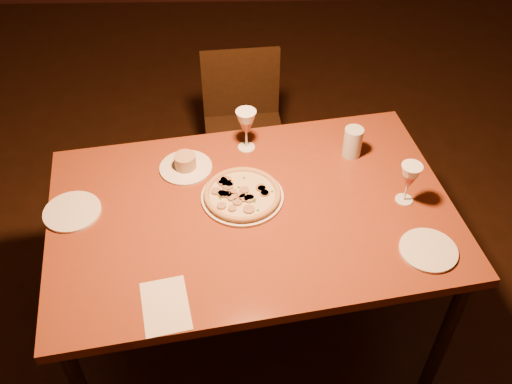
{
  "coord_description": "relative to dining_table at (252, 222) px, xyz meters",
  "views": [
    {
      "loc": [
        -0.25,
        -1.28,
        2.28
      ],
      "look_at": [
        -0.21,
        0.22,
        0.82
      ],
      "focal_mm": 40.0,
      "sensor_mm": 36.0,
      "label": 1
    }
  ],
  "objects": [
    {
      "name": "water_tumbler",
      "position": [
        0.41,
        0.3,
        0.13
      ],
      "size": [
        0.08,
        0.08,
        0.13
      ],
      "primitive_type": "cylinder",
      "color": "silver",
      "rests_on": "dining_table"
    },
    {
      "name": "chair_far",
      "position": [
        -0.03,
        0.93,
        -0.25
      ],
      "size": [
        0.44,
        0.44,
        0.83
      ],
      "rotation": [
        0.0,
        0.0,
        0.1
      ],
      "color": "black",
      "rests_on": "floor"
    },
    {
      "name": "menu_card",
      "position": [
        -0.28,
        -0.42,
        0.07
      ],
      "size": [
        0.18,
        0.24,
        0.0
      ],
      "primitive_type": "cube",
      "rotation": [
        0.0,
        0.0,
        0.21
      ],
      "color": "beige",
      "rests_on": "dining_table"
    },
    {
      "name": "wine_glass_far",
      "position": [
        -0.02,
        0.35,
        0.16
      ],
      "size": [
        0.08,
        0.08,
        0.18
      ],
      "primitive_type": null,
      "color": "#B55E4B",
      "rests_on": "dining_table"
    },
    {
      "name": "pizza_plate",
      "position": [
        -0.03,
        0.06,
        0.09
      ],
      "size": [
        0.31,
        0.31,
        0.03
      ],
      "color": "silver",
      "rests_on": "dining_table"
    },
    {
      "name": "side_plate_near",
      "position": [
        0.6,
        -0.22,
        0.07
      ],
      "size": [
        0.2,
        0.2,
        0.01
      ],
      "primitive_type": "cylinder",
      "color": "silver",
      "rests_on": "dining_table"
    },
    {
      "name": "floor",
      "position": [
        0.23,
        -0.17,
        -0.72
      ],
      "size": [
        7.0,
        7.0,
        0.0
      ],
      "primitive_type": "plane",
      "color": "black",
      "rests_on": "ground"
    },
    {
      "name": "side_plate_left",
      "position": [
        -0.65,
        -0.0,
        0.07
      ],
      "size": [
        0.21,
        0.21,
        0.01
      ],
      "primitive_type": "cylinder",
      "color": "silver",
      "rests_on": "dining_table"
    },
    {
      "name": "wine_glass_right",
      "position": [
        0.57,
        0.03,
        0.15
      ],
      "size": [
        0.08,
        0.08,
        0.17
      ],
      "primitive_type": null,
      "color": "#B55E4B",
      "rests_on": "dining_table"
    },
    {
      "name": "dining_table",
      "position": [
        0.0,
        0.0,
        0.0
      ],
      "size": [
        1.6,
        1.18,
        0.79
      ],
      "rotation": [
        0.0,
        0.0,
        0.17
      ],
      "color": "maroon",
      "rests_on": "floor"
    },
    {
      "name": "ramekin_saucer",
      "position": [
        -0.26,
        0.23,
        0.09
      ],
      "size": [
        0.21,
        0.21,
        0.07
      ],
      "color": "silver",
      "rests_on": "dining_table"
    }
  ]
}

